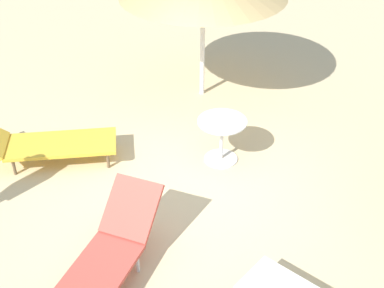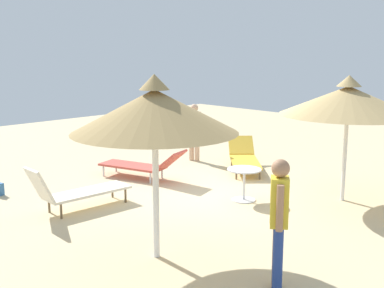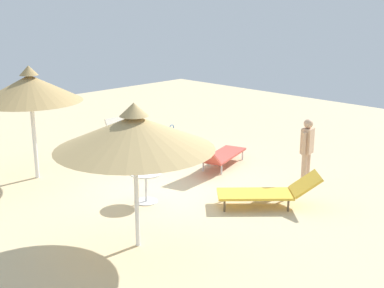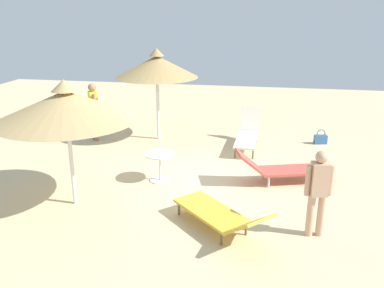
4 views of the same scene
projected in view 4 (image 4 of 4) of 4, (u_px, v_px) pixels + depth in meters
ground at (196, 183)px, 9.30m from camera, size 24.00×24.00×0.10m
parasol_umbrella_edge at (157, 66)px, 11.60m from camera, size 2.37×2.37×2.68m
parasol_umbrella_near_right at (66, 105)px, 7.59m from camera, size 2.66×2.66×2.52m
lounge_chair_back at (282, 168)px, 9.12m from camera, size 1.18×2.22×0.76m
lounge_chair_near_left at (248, 133)px, 11.45m from camera, size 2.00×0.64×0.95m
lounge_chair_center at (222, 215)px, 7.09m from camera, size 1.92×1.94×0.70m
person_standing_far_left at (318, 189)px, 6.81m from camera, size 0.27×0.47×1.55m
person_standing_far_right at (94, 108)px, 11.87m from camera, size 0.37×0.33×1.69m
handbag at (321, 139)px, 11.78m from camera, size 0.23×0.39×0.44m
side_table_round at (160, 162)px, 9.18m from camera, size 0.69×0.69×0.65m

